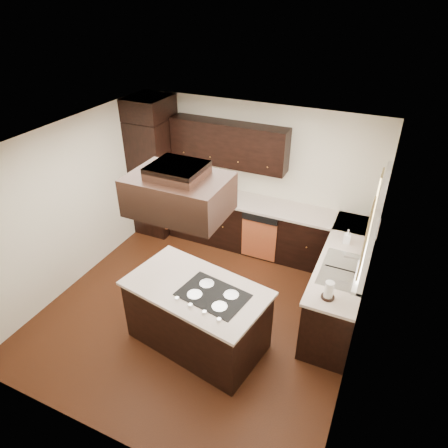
{
  "coord_description": "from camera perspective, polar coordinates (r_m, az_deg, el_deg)",
  "views": [
    {
      "loc": [
        2.11,
        -3.78,
        4.11
      ],
      "look_at": [
        0.1,
        0.6,
        1.15
      ],
      "focal_mm": 32.0,
      "sensor_mm": 36.0,
      "label": 1
    }
  ],
  "objects": [
    {
      "name": "wall_back",
      "position": [
        6.88,
        4.52,
        6.88
      ],
      "size": [
        4.2,
        0.02,
        2.5
      ],
      "primitive_type": "cube",
      "color": "#F2E9CD",
      "rests_on": "ground"
    },
    {
      "name": "oven_column",
      "position": [
        7.38,
        -9.77,
        6.66
      ],
      "size": [
        0.65,
        0.75,
        2.12
      ],
      "primitive_type": "cube",
      "color": "black",
      "rests_on": "floor"
    },
    {
      "name": "soap_bottle",
      "position": [
        5.87,
        17.21,
        -1.71
      ],
      "size": [
        0.1,
        0.11,
        0.21
      ],
      "primitive_type": "imported",
      "rotation": [
        0.0,
        0.0,
        0.1
      ],
      "color": "white",
      "rests_on": "countertop_right"
    },
    {
      "name": "cooktop",
      "position": [
        4.79,
        -1.59,
        -10.08
      ],
      "size": [
        0.87,
        0.66,
        0.01
      ],
      "primitive_type": "cube",
      "rotation": [
        0.0,
        0.0,
        -0.17
      ],
      "color": "black",
      "rests_on": "island_top"
    },
    {
      "name": "paper_towel",
      "position": [
        4.84,
        14.75,
        -9.15
      ],
      "size": [
        0.14,
        0.14,
        0.23
      ],
      "primitive_type": "cylinder",
      "rotation": [
        0.0,
        0.0,
        -0.36
      ],
      "color": "white",
      "rests_on": "countertop_right"
    },
    {
      "name": "floor",
      "position": [
        5.98,
        -3.34,
        -12.1
      ],
      "size": [
        4.2,
        4.2,
        0.02
      ],
      "primitive_type": "cube",
      "color": "#522712",
      "rests_on": "ground"
    },
    {
      "name": "dishwasher_front",
      "position": [
        6.7,
        5.01,
        -2.24
      ],
      "size": [
        0.6,
        0.05,
        0.72
      ],
      "primitive_type": "cube",
      "color": "#C65E33",
      "rests_on": "floor"
    },
    {
      "name": "window_frame",
      "position": [
        4.98,
        20.81,
        -0.3
      ],
      "size": [
        0.06,
        1.32,
        1.12
      ],
      "primitive_type": "cube",
      "color": "white",
      "rests_on": "wall_right"
    },
    {
      "name": "blender_base",
      "position": [
        7.01,
        -3.85,
        4.86
      ],
      "size": [
        0.15,
        0.15,
        0.1
      ],
      "primitive_type": "cylinder",
      "color": "silver",
      "rests_on": "countertop_back"
    },
    {
      "name": "wall_oven_face",
      "position": [
        7.18,
        -7.46,
        6.65
      ],
      "size": [
        0.05,
        0.62,
        0.78
      ],
      "primitive_type": "cube",
      "color": "#C65E33",
      "rests_on": "oven_column"
    },
    {
      "name": "wall_front",
      "position": [
        3.93,
        -19.02,
        -17.5
      ],
      "size": [
        4.2,
        0.02,
        2.5
      ],
      "primitive_type": "cube",
      "color": "#F2E9CD",
      "rests_on": "ground"
    },
    {
      "name": "curtain_right",
      "position": [
        5.33,
        20.8,
        2.46
      ],
      "size": [
        0.02,
        0.34,
        0.9
      ],
      "primitive_type": "cube",
      "color": "beige",
      "rests_on": "wall_right"
    },
    {
      "name": "window_pane",
      "position": [
        4.98,
        21.13,
        -0.37
      ],
      "size": [
        0.0,
        1.2,
        1.0
      ],
      "primitive_type": "cube",
      "color": "white",
      "rests_on": "wall_right"
    },
    {
      "name": "island_top",
      "position": [
        4.93,
        -4.02,
        -9.17
      ],
      "size": [
        1.88,
        1.26,
        0.04
      ],
      "primitive_type": "cube",
      "rotation": [
        0.0,
        0.0,
        -0.17
      ],
      "color": "beige",
      "rests_on": "island"
    },
    {
      "name": "base_cabinets_right",
      "position": [
        5.96,
        16.45,
        -8.04
      ],
      "size": [
        0.6,
        2.4,
        0.88
      ],
      "primitive_type": "cube",
      "color": "black",
      "rests_on": "floor"
    },
    {
      "name": "mixing_bowl",
      "position": [
        7.06,
        -4.6,
        4.88
      ],
      "size": [
        0.28,
        0.28,
        0.06
      ],
      "primitive_type": "imported",
      "rotation": [
        0.0,
        0.0,
        -0.05
      ],
      "color": "white",
      "rests_on": "countertop_back"
    },
    {
      "name": "countertop_right",
      "position": [
        5.69,
        16.99,
        -4.41
      ],
      "size": [
        0.63,
        2.4,
        0.04
      ],
      "primitive_type": "cube",
      "color": "beige",
      "rests_on": "base_cabinets_right"
    },
    {
      "name": "range_hood",
      "position": [
        4.28,
        -6.45,
        4.22
      ],
      "size": [
        1.05,
        0.72,
        0.42
      ],
      "primitive_type": "cube",
      "color": "black",
      "rests_on": "ceiling"
    },
    {
      "name": "ceiling",
      "position": [
        4.62,
        -4.32,
        11.19
      ],
      "size": [
        4.2,
        4.2,
        0.02
      ],
      "primitive_type": "cube",
      "color": "silver",
      "rests_on": "ground"
    },
    {
      "name": "island",
      "position": [
        5.24,
        -3.83,
        -12.99
      ],
      "size": [
        1.81,
        1.19,
        0.88
      ],
      "primitive_type": "cube",
      "rotation": [
        0.0,
        0.0,
        -0.17
      ],
      "color": "black",
      "rests_on": "floor"
    },
    {
      "name": "curtain_left",
      "position": [
        4.6,
        19.6,
        -2.12
      ],
      "size": [
        0.02,
        0.34,
        0.9
      ],
      "primitive_type": "cube",
      "color": "beige",
      "rests_on": "wall_right"
    },
    {
      "name": "wall_right",
      "position": [
        4.74,
        19.62,
        -7.73
      ],
      "size": [
        0.02,
        4.2,
        2.5
      ],
      "primitive_type": "cube",
      "color": "#F2E9CD",
      "rests_on": "ground"
    },
    {
      "name": "base_cabinets_back",
      "position": [
        6.99,
        3.61,
        -0.17
      ],
      "size": [
        2.93,
        0.6,
        0.88
      ],
      "primitive_type": "cube",
      "color": "black",
      "rests_on": "floor"
    },
    {
      "name": "hood_duct",
      "position": [
        4.16,
        -6.67,
        7.59
      ],
      "size": [
        0.55,
        0.5,
        0.13
      ],
      "primitive_type": "cube",
      "color": "black",
      "rests_on": "ceiling"
    },
    {
      "name": "sink_rim",
      "position": [
        5.39,
        16.54,
        -6.25
      ],
      "size": [
        0.52,
        0.84,
        0.01
      ],
      "primitive_type": "cube",
      "color": "silver",
      "rests_on": "countertop_right"
    },
    {
      "name": "blender_pitcher",
      "position": [
        6.93,
        -3.9,
        6.18
      ],
      "size": [
        0.13,
        0.13,
        0.26
      ],
      "primitive_type": "cone",
      "color": "silver",
      "rests_on": "blender_base"
    },
    {
      "name": "spice_rack",
      "position": [
        6.86,
        -0.15,
        5.01
      ],
      "size": [
        0.32,
        0.14,
        0.26
      ],
      "primitive_type": "cube",
      "rotation": [
        0.0,
        0.0,
        0.21
      ],
      "color": "black",
      "rests_on": "countertop_back"
    },
    {
      "name": "upper_cabinets",
      "position": [
        6.66,
        0.63,
        11.34
      ],
      "size": [
        2.0,
        0.34,
        0.72
      ],
      "primitive_type": "cube",
      "color": "black",
      "rests_on": "wall_back"
    },
    {
      "name": "wall_left",
      "position": [
        6.35,
        -20.87,
        2.54
      ],
      "size": [
        0.02,
        4.2,
        2.5
      ],
      "primitive_type": "cube",
      "color": "#F2E9CD",
      "rests_on": "ground"
    },
    {
      "name": "countertop_back",
      "position": [
        6.75,
        3.7,
        3.09
      ],
      "size": [
        2.93,
        0.63,
        0.04
      ],
      "primitive_type": "cube",
      "color": "beige",
      "rests_on": "base_cabinets_back"
    }
  ]
}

